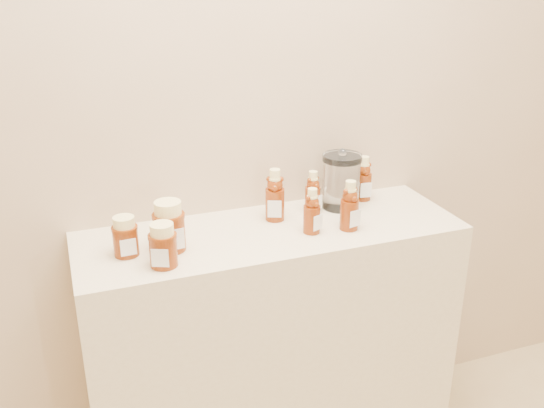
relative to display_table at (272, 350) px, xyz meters
name	(u,v)px	position (x,y,z in m)	size (l,w,h in m)	color
wall_back	(250,73)	(0.00, 0.20, 0.90)	(3.50, 0.02, 2.70)	tan
display_table	(272,350)	(0.00, 0.00, 0.00)	(1.20, 0.40, 0.90)	beige
bear_bottle_back_left	(275,191)	(0.04, 0.07, 0.55)	(0.07, 0.07, 0.19)	#622007
bear_bottle_back_mid	(313,189)	(0.18, 0.09, 0.53)	(0.05, 0.05, 0.16)	#622007
bear_bottle_back_right	(364,175)	(0.38, 0.13, 0.54)	(0.06, 0.06, 0.18)	#622007
bear_bottle_front_left	(312,208)	(0.11, -0.06, 0.53)	(0.06, 0.06, 0.16)	#622007
bear_bottle_front_right	(350,202)	(0.23, -0.07, 0.54)	(0.06, 0.06, 0.18)	#622007
honey_jar_left	(125,236)	(-0.44, -0.02, 0.51)	(0.07, 0.07, 0.12)	#622007
honey_jar_back	(169,226)	(-0.32, -0.02, 0.52)	(0.09, 0.09, 0.15)	#622007
honey_jar_front	(163,245)	(-0.36, -0.12, 0.51)	(0.08, 0.08, 0.12)	#622007
glass_canister	(341,179)	(0.28, 0.09, 0.55)	(0.13, 0.13, 0.20)	white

